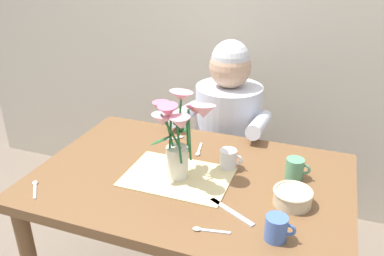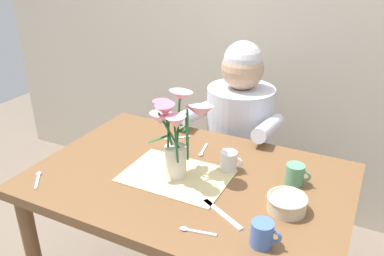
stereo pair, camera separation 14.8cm
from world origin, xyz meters
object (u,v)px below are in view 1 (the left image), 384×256
(dinner_knife, at_px, (231,212))
(coffee_cup, at_px, (229,159))
(ceramic_mug, at_px, (277,228))
(seated_person, at_px, (227,146))
(tea_cup, at_px, (295,169))
(flower_vase, at_px, (179,129))
(ceramic_bowl, at_px, (293,196))

(dinner_knife, distance_m, coffee_cup, 0.29)
(dinner_knife, distance_m, ceramic_mug, 0.18)
(seated_person, relative_size, coffee_cup, 12.20)
(coffee_cup, relative_size, tea_cup, 1.00)
(flower_vase, relative_size, tea_cup, 3.60)
(dinner_knife, bearing_deg, coffee_cup, 136.09)
(flower_vase, relative_size, coffee_cup, 3.60)
(seated_person, xyz_separation_m, flower_vase, (-0.01, -0.64, 0.38))
(seated_person, bearing_deg, flower_vase, -95.26)
(tea_cup, bearing_deg, flower_vase, -160.62)
(ceramic_mug, bearing_deg, tea_cup, 88.60)
(dinner_knife, xyz_separation_m, ceramic_mug, (0.16, -0.08, 0.04))
(flower_vase, bearing_deg, ceramic_mug, -29.39)
(dinner_knife, height_order, tea_cup, tea_cup)
(flower_vase, relative_size, ceramic_mug, 3.60)
(flower_vase, relative_size, dinner_knife, 1.76)
(ceramic_mug, distance_m, coffee_cup, 0.43)
(ceramic_mug, bearing_deg, dinner_knife, 153.34)
(ceramic_bowl, height_order, ceramic_mug, ceramic_mug)
(flower_vase, relative_size, ceramic_bowl, 2.46)
(seated_person, bearing_deg, ceramic_bowl, -62.25)
(flower_vase, distance_m, ceramic_mug, 0.49)
(flower_vase, bearing_deg, coffee_cup, 39.37)
(seated_person, distance_m, dinner_knife, 0.83)
(coffee_cup, bearing_deg, tea_cup, 3.82)
(flower_vase, bearing_deg, seated_person, 88.77)
(flower_vase, distance_m, dinner_knife, 0.35)
(seated_person, height_order, flower_vase, seated_person)
(dinner_knife, bearing_deg, tea_cup, 88.37)
(flower_vase, height_order, coffee_cup, flower_vase)
(ceramic_bowl, bearing_deg, flower_vase, 176.18)
(ceramic_bowl, bearing_deg, dinner_knife, -147.15)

